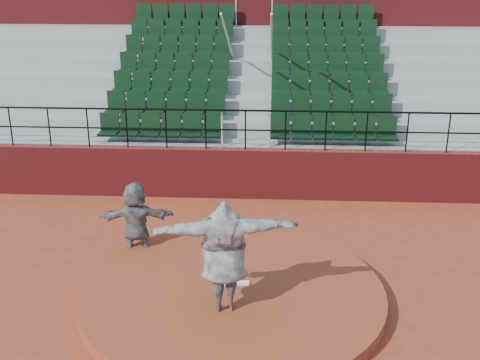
# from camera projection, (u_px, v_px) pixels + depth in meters

# --- Properties ---
(ground) EXTENTS (90.00, 90.00, 0.00)m
(ground) POSITION_uv_depth(u_px,v_px,m) (233.00, 300.00, 10.97)
(ground) COLOR #9E3D23
(ground) RESTS_ON ground
(pitchers_mound) EXTENTS (5.50, 5.50, 0.25)m
(pitchers_mound) POSITION_uv_depth(u_px,v_px,m) (233.00, 294.00, 10.93)
(pitchers_mound) COLOR #9B3D22
(pitchers_mound) RESTS_ON ground
(pitching_rubber) EXTENTS (0.60, 0.15, 0.03)m
(pitching_rubber) POSITION_uv_depth(u_px,v_px,m) (233.00, 283.00, 11.02)
(pitching_rubber) COLOR white
(pitching_rubber) RESTS_ON pitchers_mound
(boundary_wall) EXTENTS (24.00, 0.30, 1.30)m
(boundary_wall) POSITION_uv_depth(u_px,v_px,m) (245.00, 173.00, 15.42)
(boundary_wall) COLOR maroon
(boundary_wall) RESTS_ON ground
(wall_railing) EXTENTS (24.04, 0.05, 1.03)m
(wall_railing) POSITION_uv_depth(u_px,v_px,m) (245.00, 121.00, 14.93)
(wall_railing) COLOR black
(wall_railing) RESTS_ON boundary_wall
(seating_deck) EXTENTS (24.00, 5.97, 4.63)m
(seating_deck) POSITION_uv_depth(u_px,v_px,m) (251.00, 109.00, 18.55)
(seating_deck) COLOR #969590
(seating_deck) RESTS_ON ground
(press_box_facade) EXTENTS (24.00, 3.00, 7.10)m
(press_box_facade) POSITION_uv_depth(u_px,v_px,m) (255.00, 25.00, 21.51)
(press_box_facade) COLOR maroon
(press_box_facade) RESTS_ON ground
(pitcher) EXTENTS (2.51, 1.05, 1.98)m
(pitcher) POSITION_uv_depth(u_px,v_px,m) (224.00, 256.00, 9.94)
(pitcher) COLOR black
(pitcher) RESTS_ON pitchers_mound
(fielder) EXTENTS (1.58, 0.67, 1.65)m
(fielder) POSITION_uv_depth(u_px,v_px,m) (136.00, 221.00, 12.25)
(fielder) COLOR black
(fielder) RESTS_ON ground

